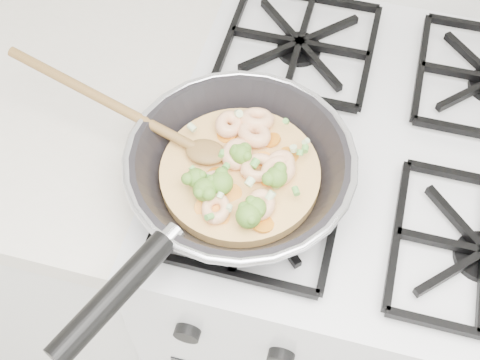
# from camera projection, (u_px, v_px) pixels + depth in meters

# --- Properties ---
(stove) EXTENTS (0.60, 0.60, 0.92)m
(stove) POSITION_uv_depth(u_px,v_px,m) (339.00, 275.00, 1.28)
(stove) COLOR white
(stove) RESTS_ON ground
(skillet) EXTENTS (0.49, 0.45, 0.10)m
(skillet) POSITION_uv_depth(u_px,v_px,m) (237.00, 171.00, 0.82)
(skillet) COLOR black
(skillet) RESTS_ON stove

